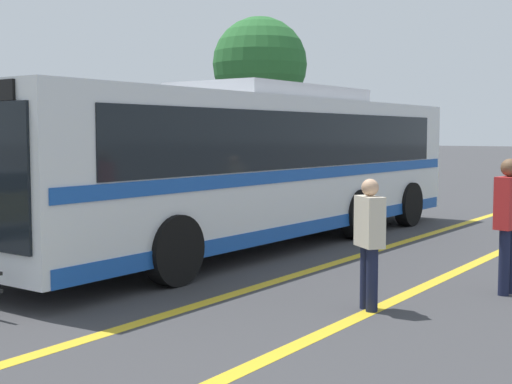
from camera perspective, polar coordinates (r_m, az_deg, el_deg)
name	(u,v)px	position (r m, az deg, el deg)	size (l,w,h in m)	color
ground_plane	(250,244)	(13.76, -0.45, -4.15)	(220.00, 220.00, 0.00)	#38383A
lane_strip_0	(360,255)	(12.54, 8.28, -5.04)	(0.20, 31.89, 0.01)	gold
lane_strip_1	(467,267)	(11.83, 16.50, -5.78)	(0.20, 31.89, 0.01)	gold
curb_strip	(26,216)	(18.53, -17.96, -1.85)	(39.89, 0.36, 0.15)	#99999E
transit_bus	(256,162)	(13.52, 0.03, 2.43)	(12.23, 2.85, 3.03)	silver
parked_car_2	(152,188)	(18.84, -8.32, 0.34)	(4.63, 2.03, 1.35)	#4C3823
parked_car_3	(261,177)	(23.62, 0.39, 1.23)	(4.74, 1.95, 1.31)	maroon
pedestrian_0	(508,217)	(9.88, 19.55, -1.90)	(0.45, 0.30, 1.79)	#191E38
pedestrian_1	(369,236)	(8.60, 9.06, -3.53)	(0.43, 0.47, 1.58)	#191E38
tree_0	(260,65)	(31.30, 0.30, 10.14)	(4.09, 4.09, 7.15)	#513823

